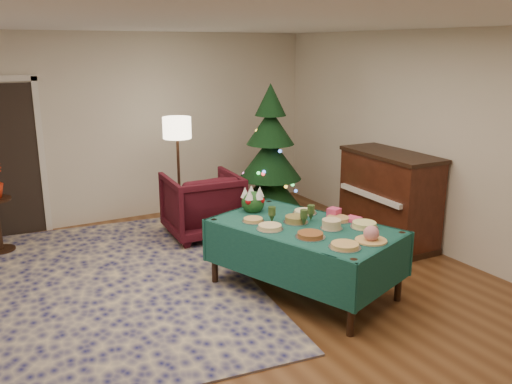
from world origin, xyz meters
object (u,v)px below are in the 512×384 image
armchair (202,202)px  floor_lamp (177,135)px  gift_box (334,213)px  christmas_tree (270,161)px  buffet_table (304,239)px  piano (389,199)px

armchair → floor_lamp: size_ratio=0.61×
gift_box → christmas_tree: christmas_tree is taller
buffet_table → piano: bearing=21.3°
armchair → floor_lamp: floor_lamp is taller
gift_box → armchair: (-0.64, 2.02, -0.30)m
armchair → piano: piano is taller
floor_lamp → christmas_tree: (1.27, -0.32, -0.44)m
buffet_table → gift_box: size_ratio=18.27×
buffet_table → armchair: 2.12m
gift_box → christmas_tree: bearing=77.4°
gift_box → christmas_tree: 2.18m
buffet_table → gift_box: gift_box is taller
gift_box → floor_lamp: 2.63m
buffet_table → gift_box: 0.48m
armchair → christmas_tree: (1.12, 0.10, 0.42)m
gift_box → piano: bearing=24.3°
gift_box → armchair: 2.15m
floor_lamp → christmas_tree: size_ratio=0.79×
floor_lamp → christmas_tree: bearing=-14.2°
gift_box → floor_lamp: bearing=108.1°
armchair → piano: (2.00, -1.41, 0.11)m
floor_lamp → buffet_table: bearing=-81.8°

